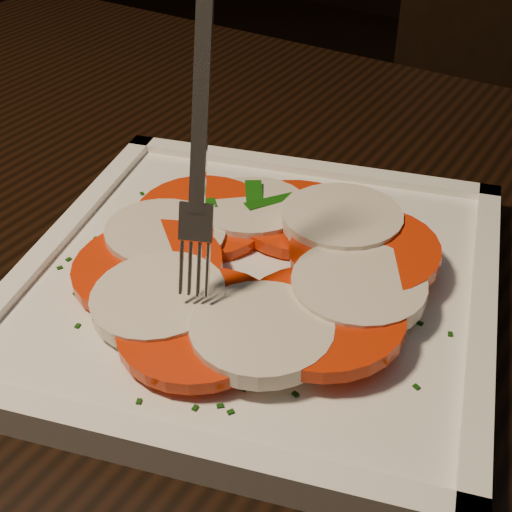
{
  "coord_description": "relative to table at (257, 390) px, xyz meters",
  "views": [
    {
      "loc": [
        0.27,
        -0.01,
        1.04
      ],
      "look_at": [
        0.08,
        0.28,
        0.78
      ],
      "focal_mm": 50.0,
      "sensor_mm": 36.0,
      "label": 1
    }
  ],
  "objects": [
    {
      "name": "table",
      "position": [
        0.0,
        0.0,
        0.0
      ],
      "size": [
        1.22,
        0.83,
        0.75
      ],
      "rotation": [
        0.0,
        0.0,
        0.02
      ],
      "color": "black",
      "rests_on": "ground"
    },
    {
      "name": "plate",
      "position": [
        0.0,
        -0.01,
        0.11
      ],
      "size": [
        0.36,
        0.36,
        0.01
      ],
      "primitive_type": "cube",
      "rotation": [
        0.0,
        0.0,
        0.3
      ],
      "color": "white",
      "rests_on": "table"
    },
    {
      "name": "fork",
      "position": [
        -0.01,
        -0.03,
        0.22
      ],
      "size": [
        0.05,
        0.07,
        0.16
      ],
      "primitive_type": null,
      "rotation": [
        0.0,
        0.0,
        0.41
      ],
      "color": "white",
      "rests_on": "caprese_salad"
    },
    {
      "name": "caprese_salad",
      "position": [
        0.0,
        -0.01,
        0.12
      ],
      "size": [
        0.25,
        0.24,
        0.03
      ],
      "color": "red",
      "rests_on": "plate"
    }
  ]
}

